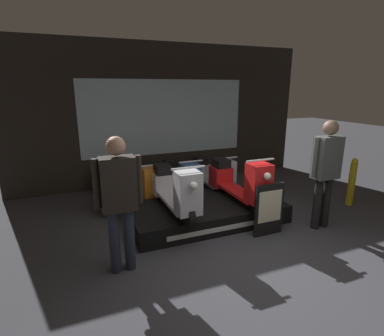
{
  "coord_description": "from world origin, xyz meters",
  "views": [
    {
      "loc": [
        -2.06,
        -2.78,
        2.23
      ],
      "look_at": [
        -0.02,
        2.26,
        0.76
      ],
      "focal_mm": 28.0,
      "sensor_mm": 36.0,
      "label": 1
    }
  ],
  "objects_px": {
    "price_sign_board": "(269,210)",
    "scooter_backrow_0": "(106,187)",
    "scooter_display_left": "(174,189)",
    "scooter_backrow_2": "(180,178)",
    "scooter_backrow_1": "(145,182)",
    "person_left_browsing": "(119,195)",
    "scooter_backrow_3": "(212,174)",
    "person_right_browsing": "(326,166)",
    "street_bollard": "(352,182)",
    "scooter_display_right": "(238,181)"
  },
  "relations": [
    {
      "from": "scooter_backrow_3",
      "to": "street_bollard",
      "type": "relative_size",
      "value": 1.82
    },
    {
      "from": "scooter_display_right",
      "to": "scooter_backrow_2",
      "type": "bearing_deg",
      "value": 110.3
    },
    {
      "from": "price_sign_board",
      "to": "scooter_backrow_3",
      "type": "bearing_deg",
      "value": 86.5
    },
    {
      "from": "scooter_backrow_3",
      "to": "street_bollard",
      "type": "xyz_separation_m",
      "value": [
        2.08,
        -1.84,
        0.12
      ]
    },
    {
      "from": "scooter_display_left",
      "to": "scooter_backrow_1",
      "type": "bearing_deg",
      "value": 95.45
    },
    {
      "from": "street_bollard",
      "to": "scooter_display_right",
      "type": "bearing_deg",
      "value": 170.82
    },
    {
      "from": "scooter_backrow_1",
      "to": "street_bollard",
      "type": "height_order",
      "value": "street_bollard"
    },
    {
      "from": "scooter_display_right",
      "to": "scooter_backrow_0",
      "type": "bearing_deg",
      "value": 144.78
    },
    {
      "from": "scooter_display_left",
      "to": "scooter_display_right",
      "type": "height_order",
      "value": "same"
    },
    {
      "from": "scooter_backrow_2",
      "to": "price_sign_board",
      "type": "distance_m",
      "value": 2.35
    },
    {
      "from": "scooter_backrow_1",
      "to": "scooter_backrow_2",
      "type": "xyz_separation_m",
      "value": [
        0.77,
        0.0,
        0.0
      ]
    },
    {
      "from": "scooter_backrow_2",
      "to": "person_left_browsing",
      "type": "xyz_separation_m",
      "value": [
        -1.61,
        -2.36,
        0.65
      ]
    },
    {
      "from": "scooter_backrow_0",
      "to": "person_left_browsing",
      "type": "relative_size",
      "value": 1.0
    },
    {
      "from": "price_sign_board",
      "to": "scooter_backrow_0",
      "type": "bearing_deg",
      "value": 133.71
    },
    {
      "from": "scooter_backrow_0",
      "to": "person_left_browsing",
      "type": "xyz_separation_m",
      "value": [
        -0.08,
        -2.36,
        0.65
      ]
    },
    {
      "from": "scooter_display_left",
      "to": "person_right_browsing",
      "type": "relative_size",
      "value": 0.97
    },
    {
      "from": "scooter_display_right",
      "to": "person_left_browsing",
      "type": "distance_m",
      "value": 2.36
    },
    {
      "from": "person_left_browsing",
      "to": "price_sign_board",
      "type": "relative_size",
      "value": 2.05
    },
    {
      "from": "scooter_display_left",
      "to": "person_right_browsing",
      "type": "height_order",
      "value": "person_right_browsing"
    },
    {
      "from": "scooter_display_right",
      "to": "scooter_backrow_3",
      "type": "relative_size",
      "value": 1.0
    },
    {
      "from": "person_left_browsing",
      "to": "person_right_browsing",
      "type": "bearing_deg",
      "value": 0.0
    },
    {
      "from": "scooter_backrow_0",
      "to": "scooter_backrow_1",
      "type": "xyz_separation_m",
      "value": [
        0.77,
        0.0,
        0.0
      ]
    },
    {
      "from": "person_left_browsing",
      "to": "price_sign_board",
      "type": "distance_m",
      "value": 2.32
    },
    {
      "from": "scooter_backrow_1",
      "to": "price_sign_board",
      "type": "bearing_deg",
      "value": -58.33
    },
    {
      "from": "person_left_browsing",
      "to": "scooter_display_left",
      "type": "bearing_deg",
      "value": 42.15
    },
    {
      "from": "scooter_display_right",
      "to": "price_sign_board",
      "type": "xyz_separation_m",
      "value": [
        0.09,
        -0.8,
        -0.23
      ]
    },
    {
      "from": "price_sign_board",
      "to": "scooter_display_left",
      "type": "bearing_deg",
      "value": 147.62
    },
    {
      "from": "person_left_browsing",
      "to": "person_right_browsing",
      "type": "distance_m",
      "value": 3.19
    },
    {
      "from": "scooter_backrow_2",
      "to": "person_left_browsing",
      "type": "distance_m",
      "value": 2.93
    },
    {
      "from": "scooter_backrow_0",
      "to": "person_left_browsing",
      "type": "height_order",
      "value": "person_left_browsing"
    },
    {
      "from": "scooter_backrow_3",
      "to": "street_bollard",
      "type": "distance_m",
      "value": 2.78
    },
    {
      "from": "person_left_browsing",
      "to": "scooter_backrow_2",
      "type": "bearing_deg",
      "value": 55.64
    },
    {
      "from": "scooter_backrow_0",
      "to": "scooter_backrow_3",
      "type": "height_order",
      "value": "same"
    },
    {
      "from": "scooter_backrow_2",
      "to": "scooter_display_right",
      "type": "bearing_deg",
      "value": -69.7
    },
    {
      "from": "person_left_browsing",
      "to": "scooter_backrow_3",
      "type": "bearing_deg",
      "value": 44.74
    },
    {
      "from": "scooter_display_right",
      "to": "street_bollard",
      "type": "relative_size",
      "value": 1.82
    },
    {
      "from": "scooter_backrow_0",
      "to": "scooter_backrow_3",
      "type": "xyz_separation_m",
      "value": [
        2.3,
        0.0,
        0.0
      ]
    },
    {
      "from": "person_left_browsing",
      "to": "street_bollard",
      "type": "distance_m",
      "value": 4.52
    },
    {
      "from": "scooter_display_left",
      "to": "scooter_backrow_2",
      "type": "distance_m",
      "value": 1.62
    },
    {
      "from": "scooter_display_right",
      "to": "scooter_backrow_1",
      "type": "relative_size",
      "value": 1.0
    },
    {
      "from": "scooter_backrow_1",
      "to": "person_right_browsing",
      "type": "distance_m",
      "value": 3.4
    },
    {
      "from": "scooter_backrow_1",
      "to": "person_right_browsing",
      "type": "height_order",
      "value": "person_right_browsing"
    },
    {
      "from": "scooter_backrow_3",
      "to": "price_sign_board",
      "type": "height_order",
      "value": "scooter_backrow_3"
    },
    {
      "from": "scooter_backrow_3",
      "to": "scooter_backrow_2",
      "type": "bearing_deg",
      "value": 180.0
    },
    {
      "from": "scooter_backrow_1",
      "to": "street_bollard",
      "type": "bearing_deg",
      "value": -26.98
    },
    {
      "from": "scooter_backrow_1",
      "to": "street_bollard",
      "type": "distance_m",
      "value": 4.05
    },
    {
      "from": "scooter_display_left",
      "to": "price_sign_board",
      "type": "height_order",
      "value": "scooter_display_left"
    },
    {
      "from": "person_right_browsing",
      "to": "scooter_backrow_1",
      "type": "bearing_deg",
      "value": 134.86
    },
    {
      "from": "scooter_display_left",
      "to": "person_right_browsing",
      "type": "bearing_deg",
      "value": -22.0
    },
    {
      "from": "street_bollard",
      "to": "price_sign_board",
      "type": "bearing_deg",
      "value": -169.14
    }
  ]
}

